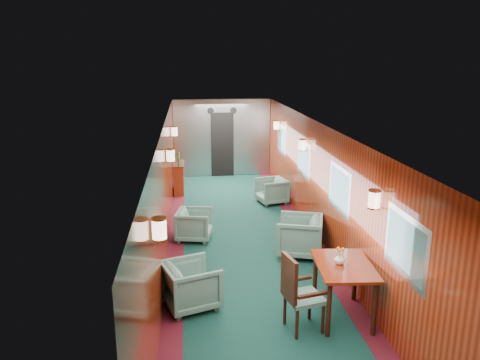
{
  "coord_description": "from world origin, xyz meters",
  "views": [
    {
      "loc": [
        -1.05,
        -8.43,
        3.65
      ],
      "look_at": [
        0.0,
        0.94,
        1.15
      ],
      "focal_mm": 35.0,
      "sensor_mm": 36.0,
      "label": 1
    }
  ],
  "objects_px": {
    "dining_table": "(344,273)",
    "armchair_right_near": "(299,236)",
    "armchair_right_far": "(272,191)",
    "side_chair": "(297,290)",
    "armchair_left_near": "(191,285)",
    "credenza": "(179,177)",
    "armchair_left_far": "(194,225)"
  },
  "relations": [
    {
      "from": "side_chair",
      "to": "armchair_left_far",
      "type": "height_order",
      "value": "side_chair"
    },
    {
      "from": "credenza",
      "to": "armchair_left_near",
      "type": "height_order",
      "value": "credenza"
    },
    {
      "from": "credenza",
      "to": "armchair_right_far",
      "type": "distance_m",
      "value": 2.69
    },
    {
      "from": "dining_table",
      "to": "armchair_right_far",
      "type": "bearing_deg",
      "value": 94.87
    },
    {
      "from": "armchair_right_far",
      "to": "armchair_left_far",
      "type": "bearing_deg",
      "value": -54.93
    },
    {
      "from": "armchair_right_near",
      "to": "armchair_right_far",
      "type": "distance_m",
      "value": 3.25
    },
    {
      "from": "armchair_left_far",
      "to": "armchair_right_far",
      "type": "height_order",
      "value": "armchair_right_far"
    },
    {
      "from": "armchair_left_far",
      "to": "armchair_right_near",
      "type": "height_order",
      "value": "armchair_right_near"
    },
    {
      "from": "credenza",
      "to": "armchair_right_near",
      "type": "relative_size",
      "value": 1.33
    },
    {
      "from": "side_chair",
      "to": "armchair_right_near",
      "type": "xyz_separation_m",
      "value": [
        0.63,
        2.49,
        -0.22
      ]
    },
    {
      "from": "credenza",
      "to": "armchair_right_near",
      "type": "distance_m",
      "value": 5.08
    },
    {
      "from": "armchair_left_near",
      "to": "armchair_left_far",
      "type": "distance_m",
      "value": 2.68
    },
    {
      "from": "side_chair",
      "to": "credenza",
      "type": "bearing_deg",
      "value": 90.83
    },
    {
      "from": "armchair_left_near",
      "to": "armchair_right_near",
      "type": "distance_m",
      "value": 2.66
    },
    {
      "from": "side_chair",
      "to": "armchair_right_far",
      "type": "relative_size",
      "value": 1.56
    },
    {
      "from": "armchair_left_far",
      "to": "armchair_right_near",
      "type": "xyz_separation_m",
      "value": [
        1.96,
        -0.98,
        0.06
      ]
    },
    {
      "from": "dining_table",
      "to": "armchair_right_near",
      "type": "relative_size",
      "value": 1.39
    },
    {
      "from": "dining_table",
      "to": "side_chair",
      "type": "xyz_separation_m",
      "value": [
        -0.73,
        -0.26,
        -0.1
      ]
    },
    {
      "from": "armchair_left_near",
      "to": "dining_table",
      "type": "bearing_deg",
      "value": -123.23
    },
    {
      "from": "dining_table",
      "to": "armchair_right_far",
      "type": "xyz_separation_m",
      "value": [
        -0.05,
        5.48,
        -0.37
      ]
    },
    {
      "from": "side_chair",
      "to": "armchair_right_near",
      "type": "height_order",
      "value": "side_chair"
    },
    {
      "from": "dining_table",
      "to": "side_chair",
      "type": "height_order",
      "value": "side_chair"
    },
    {
      "from": "side_chair",
      "to": "armchair_right_near",
      "type": "relative_size",
      "value": 1.33
    },
    {
      "from": "armchair_right_far",
      "to": "armchair_right_near",
      "type": "bearing_deg",
      "value": -14.21
    },
    {
      "from": "armchair_left_near",
      "to": "armchair_right_far",
      "type": "xyz_separation_m",
      "value": [
        2.1,
        4.94,
        -0.03
      ]
    },
    {
      "from": "side_chair",
      "to": "armchair_left_far",
      "type": "bearing_deg",
      "value": 98.21
    },
    {
      "from": "armchair_left_near",
      "to": "side_chair",
      "type": "bearing_deg",
      "value": -138.37
    },
    {
      "from": "side_chair",
      "to": "armchair_right_far",
      "type": "distance_m",
      "value": 5.78
    },
    {
      "from": "armchair_left_far",
      "to": "dining_table",
      "type": "bearing_deg",
      "value": -136.36
    },
    {
      "from": "side_chair",
      "to": "credenza",
      "type": "relative_size",
      "value": 1.0
    },
    {
      "from": "armchair_left_near",
      "to": "armchair_left_far",
      "type": "height_order",
      "value": "armchair_left_near"
    },
    {
      "from": "credenza",
      "to": "armchair_left_near",
      "type": "relative_size",
      "value": 1.43
    }
  ]
}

